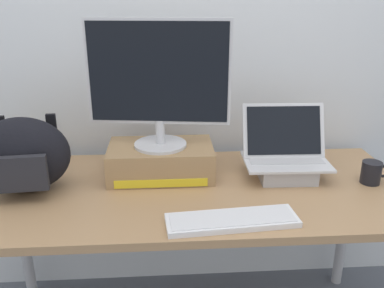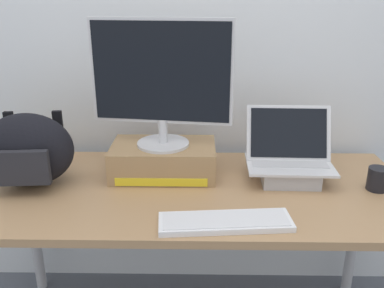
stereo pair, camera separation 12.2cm
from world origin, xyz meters
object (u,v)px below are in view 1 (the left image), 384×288
at_px(open_laptop, 285,162).
at_px(external_keyboard, 232,220).
at_px(messenger_backpack, 23,155).
at_px(desktop_monitor, 159,81).
at_px(coffee_mug, 372,172).
at_px(plush_toy, 25,155).
at_px(toner_box_yellow, 161,160).

distance_m(open_laptop, external_keyboard, 0.45).
bearing_deg(open_laptop, messenger_backpack, -174.81).
xyz_separation_m(desktop_monitor, open_laptop, (0.51, -0.04, -0.33)).
relative_size(open_laptop, coffee_mug, 2.89).
bearing_deg(open_laptop, external_keyboard, -126.06).
xyz_separation_m(open_laptop, plush_toy, (-1.11, 0.20, -0.02)).
bearing_deg(external_keyboard, toner_box_yellow, 115.53).
bearing_deg(plush_toy, toner_box_yellow, -14.84).
relative_size(toner_box_yellow, messenger_backpack, 1.17).
distance_m(coffee_mug, plush_toy, 1.46).
xyz_separation_m(open_laptop, coffee_mug, (0.33, -0.09, -0.02)).
distance_m(toner_box_yellow, external_keyboard, 0.47).
xyz_separation_m(open_laptop, messenger_backpack, (-1.02, -0.07, 0.08)).
bearing_deg(messenger_backpack, coffee_mug, -6.02).
height_order(toner_box_yellow, open_laptop, open_laptop).
distance_m(desktop_monitor, external_keyboard, 0.60).
bearing_deg(messenger_backpack, open_laptop, -1.26).
distance_m(toner_box_yellow, plush_toy, 0.62).
height_order(desktop_monitor, plush_toy, desktop_monitor).
relative_size(open_laptop, external_keyboard, 0.78).
height_order(toner_box_yellow, coffee_mug, toner_box_yellow).
bearing_deg(plush_toy, desktop_monitor, -14.95).
bearing_deg(coffee_mug, toner_box_yellow, 170.95).
xyz_separation_m(desktop_monitor, messenger_backpack, (-0.51, -0.11, -0.25)).
height_order(toner_box_yellow, messenger_backpack, messenger_backpack).
bearing_deg(desktop_monitor, external_keyboard, -52.22).
bearing_deg(external_keyboard, open_laptop, 47.60).
distance_m(desktop_monitor, plush_toy, 0.71).
xyz_separation_m(toner_box_yellow, desktop_monitor, (-0.00, -0.00, 0.33)).
bearing_deg(external_keyboard, desktop_monitor, 115.63).
relative_size(external_keyboard, messenger_backpack, 1.23).
distance_m(open_laptop, coffee_mug, 0.34).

